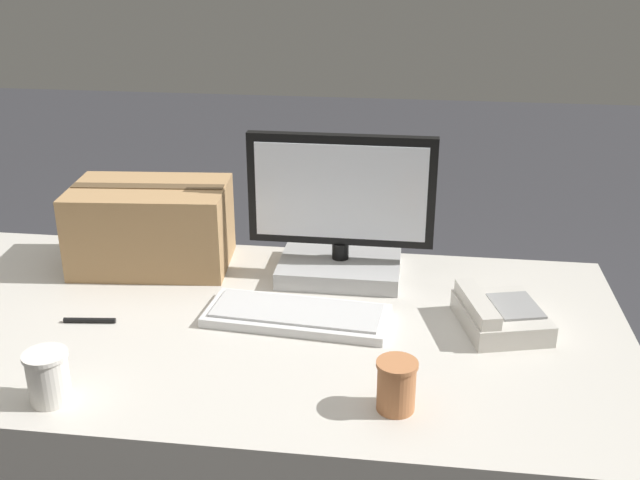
{
  "coord_description": "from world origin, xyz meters",
  "views": [
    {
      "loc": [
        0.39,
        -1.5,
        1.59
      ],
      "look_at": [
        0.17,
        0.16,
        0.89
      ],
      "focal_mm": 42.0,
      "sensor_mm": 36.0,
      "label": 1
    }
  ],
  "objects_px": {
    "monitor": "(341,225)",
    "desk_phone": "(499,315)",
    "paper_cup_right": "(396,385)",
    "cardboard_box": "(151,226)",
    "paper_cup_left": "(48,377)",
    "pen_marker": "(90,320)",
    "keyboard": "(297,315)"
  },
  "relations": [
    {
      "from": "monitor",
      "to": "desk_phone",
      "type": "distance_m",
      "value": 0.47
    },
    {
      "from": "paper_cup_right",
      "to": "desk_phone",
      "type": "bearing_deg",
      "value": 57.54
    },
    {
      "from": "paper_cup_right",
      "to": "cardboard_box",
      "type": "height_order",
      "value": "cardboard_box"
    },
    {
      "from": "paper_cup_left",
      "to": "pen_marker",
      "type": "xyz_separation_m",
      "value": [
        -0.05,
        0.31,
        -0.05
      ]
    },
    {
      "from": "keyboard",
      "to": "paper_cup_left",
      "type": "relative_size",
      "value": 4.14
    },
    {
      "from": "paper_cup_left",
      "to": "pen_marker",
      "type": "bearing_deg",
      "value": 100.16
    },
    {
      "from": "keyboard",
      "to": "paper_cup_left",
      "type": "xyz_separation_m",
      "value": [
        -0.42,
        -0.38,
        0.04
      ]
    },
    {
      "from": "monitor",
      "to": "paper_cup_right",
      "type": "bearing_deg",
      "value": -73.98
    },
    {
      "from": "monitor",
      "to": "cardboard_box",
      "type": "bearing_deg",
      "value": -179.54
    },
    {
      "from": "desk_phone",
      "to": "cardboard_box",
      "type": "bearing_deg",
      "value": 150.53
    },
    {
      "from": "desk_phone",
      "to": "pen_marker",
      "type": "relative_size",
      "value": 2.07
    },
    {
      "from": "paper_cup_left",
      "to": "paper_cup_right",
      "type": "bearing_deg",
      "value": 5.14
    },
    {
      "from": "desk_phone",
      "to": "paper_cup_right",
      "type": "relative_size",
      "value": 2.44
    },
    {
      "from": "paper_cup_left",
      "to": "paper_cup_right",
      "type": "height_order",
      "value": "paper_cup_left"
    },
    {
      "from": "desk_phone",
      "to": "paper_cup_left",
      "type": "relative_size",
      "value": 2.38
    },
    {
      "from": "paper_cup_right",
      "to": "pen_marker",
      "type": "bearing_deg",
      "value": 161.1
    },
    {
      "from": "keyboard",
      "to": "paper_cup_right",
      "type": "distance_m",
      "value": 0.4
    },
    {
      "from": "monitor",
      "to": "keyboard",
      "type": "distance_m",
      "value": 0.3
    },
    {
      "from": "desk_phone",
      "to": "paper_cup_right",
      "type": "xyz_separation_m",
      "value": [
        -0.22,
        -0.35,
        0.02
      ]
    },
    {
      "from": "monitor",
      "to": "paper_cup_left",
      "type": "xyz_separation_m",
      "value": [
        -0.5,
        -0.65,
        -0.09
      ]
    },
    {
      "from": "keyboard",
      "to": "desk_phone",
      "type": "bearing_deg",
      "value": 8.0
    },
    {
      "from": "paper_cup_right",
      "to": "paper_cup_left",
      "type": "bearing_deg",
      "value": -174.86
    },
    {
      "from": "keyboard",
      "to": "cardboard_box",
      "type": "distance_m",
      "value": 0.52
    },
    {
      "from": "monitor",
      "to": "desk_phone",
      "type": "height_order",
      "value": "monitor"
    },
    {
      "from": "paper_cup_right",
      "to": "pen_marker",
      "type": "distance_m",
      "value": 0.76
    },
    {
      "from": "monitor",
      "to": "paper_cup_left",
      "type": "height_order",
      "value": "monitor"
    },
    {
      "from": "pen_marker",
      "to": "paper_cup_right",
      "type": "bearing_deg",
      "value": 154.8
    },
    {
      "from": "keyboard",
      "to": "desk_phone",
      "type": "xyz_separation_m",
      "value": [
        0.46,
        0.03,
        0.02
      ]
    },
    {
      "from": "monitor",
      "to": "paper_cup_left",
      "type": "distance_m",
      "value": 0.82
    },
    {
      "from": "cardboard_box",
      "to": "pen_marker",
      "type": "height_order",
      "value": "cardboard_box"
    },
    {
      "from": "monitor",
      "to": "pen_marker",
      "type": "distance_m",
      "value": 0.66
    },
    {
      "from": "paper_cup_left",
      "to": "desk_phone",
      "type": "bearing_deg",
      "value": 24.75
    }
  ]
}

